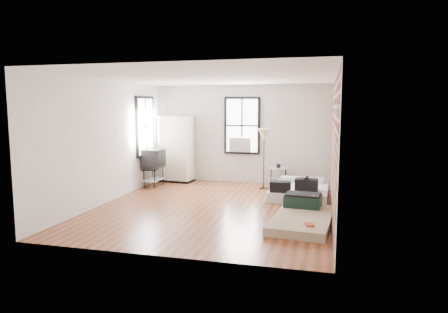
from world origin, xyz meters
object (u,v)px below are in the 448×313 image
(mattress_main, at_px, (299,190))
(floor_lamp, at_px, (264,138))
(mattress_bare, at_px, (302,215))
(wardrobe, at_px, (176,149))
(tv_stand, at_px, (154,160))
(side_table, at_px, (278,171))

(mattress_main, relative_size, floor_lamp, 1.14)
(mattress_bare, relative_size, wardrobe, 1.07)
(mattress_bare, bearing_deg, tv_stand, 155.45)
(mattress_main, height_order, wardrobe, wardrobe)
(mattress_main, relative_size, side_table, 3.03)
(mattress_bare, xyz_separation_m, tv_stand, (-4.16, 2.41, 0.61))
(mattress_main, bearing_deg, side_table, 119.69)
(wardrobe, distance_m, side_table, 3.03)
(mattress_main, xyz_separation_m, floor_lamp, (-1.00, 0.75, 1.21))
(side_table, distance_m, tv_stand, 3.45)
(mattress_bare, xyz_separation_m, floor_lamp, (-1.19, 2.89, 1.24))
(mattress_bare, bearing_deg, side_table, 109.78)
(mattress_bare, bearing_deg, mattress_main, 100.79)
(tv_stand, bearing_deg, mattress_main, -5.56)
(wardrobe, relative_size, side_table, 3.16)
(side_table, relative_size, tv_stand, 0.59)
(mattress_main, xyz_separation_m, mattress_bare, (0.20, -2.14, -0.03))
(mattress_bare, distance_m, side_table, 3.49)
(wardrobe, height_order, tv_stand, wardrobe)
(side_table, bearing_deg, mattress_bare, -75.75)
(wardrobe, distance_m, floor_lamp, 2.71)
(mattress_bare, distance_m, floor_lamp, 3.37)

